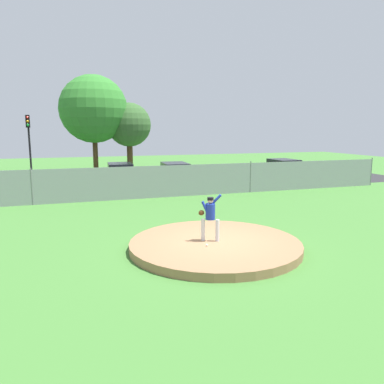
% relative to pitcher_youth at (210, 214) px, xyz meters
% --- Properties ---
extents(ground_plane, '(80.00, 80.00, 0.00)m').
position_rel_pitcher_youth_xyz_m(ground_plane, '(0.16, 5.91, -1.19)').
color(ground_plane, '#427A33').
extents(asphalt_strip, '(44.00, 7.00, 0.01)m').
position_rel_pitcher_youth_xyz_m(asphalt_strip, '(0.16, 14.41, -1.19)').
color(asphalt_strip, '#2B2B2D').
rests_on(asphalt_strip, ground_plane).
extents(pitchers_mound, '(5.78, 5.78, 0.27)m').
position_rel_pitcher_youth_xyz_m(pitchers_mound, '(0.16, -0.09, -1.06)').
color(pitchers_mound, '#99704C').
rests_on(pitchers_mound, ground_plane).
extents(pitcher_youth, '(0.79, 0.37, 1.60)m').
position_rel_pitcher_youth_xyz_m(pitcher_youth, '(0.00, 0.00, 0.00)').
color(pitcher_youth, silver).
rests_on(pitcher_youth, pitchers_mound).
extents(baseball, '(0.07, 0.07, 0.07)m').
position_rel_pitcher_youth_xyz_m(baseball, '(-0.31, -0.53, -0.88)').
color(baseball, white).
rests_on(baseball, pitchers_mound).
extents(chainlink_fence, '(32.45, 0.07, 2.00)m').
position_rel_pitcher_youth_xyz_m(chainlink_fence, '(0.16, 9.91, -0.24)').
color(chainlink_fence, gray).
rests_on(chainlink_fence, ground_plane).
extents(parked_car_navy, '(2.14, 4.75, 1.60)m').
position_rel_pitcher_youth_xyz_m(parked_car_navy, '(2.99, 14.75, -0.41)').
color(parked_car_navy, '#161E4C').
rests_on(parked_car_navy, ground_plane).
extents(parked_car_silver, '(1.99, 4.13, 1.73)m').
position_rel_pitcher_youth_xyz_m(parked_car_silver, '(-1.06, 14.22, -0.38)').
color(parked_car_silver, '#B7BABF').
rests_on(parked_car_silver, ground_plane).
extents(parked_car_white, '(2.02, 4.36, 1.69)m').
position_rel_pitcher_youth_xyz_m(parked_car_white, '(11.74, 14.15, -0.39)').
color(parked_car_white, silver).
rests_on(parked_car_white, ground_plane).
extents(traffic_cone_orange, '(0.40, 0.40, 0.55)m').
position_rel_pitcher_youth_xyz_m(traffic_cone_orange, '(0.57, 14.00, -0.93)').
color(traffic_cone_orange, orange).
rests_on(traffic_cone_orange, asphalt_strip).
extents(traffic_light_near, '(0.28, 0.46, 5.03)m').
position_rel_pitcher_youth_xyz_m(traffic_light_near, '(-7.02, 18.29, 2.24)').
color(traffic_light_near, black).
rests_on(traffic_light_near, ground_plane).
extents(tree_broad_right, '(5.65, 5.65, 8.51)m').
position_rel_pitcher_youth_xyz_m(tree_broad_right, '(-2.15, 21.50, 4.48)').
color(tree_broad_right, '#4C331E').
rests_on(tree_broad_right, ground_plane).
extents(tree_bushy_near, '(3.78, 3.78, 6.30)m').
position_rel_pitcher_youth_xyz_m(tree_bushy_near, '(0.77, 21.43, 3.18)').
color(tree_bushy_near, '#4C331E').
rests_on(tree_bushy_near, ground_plane).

